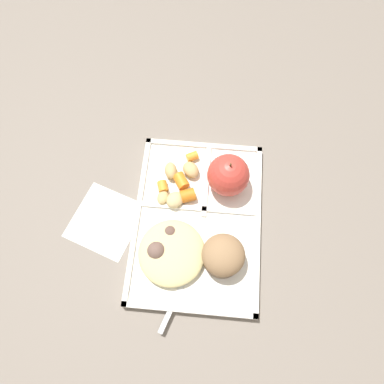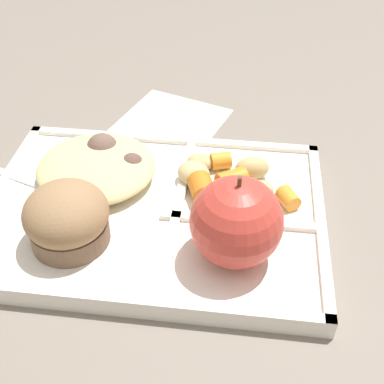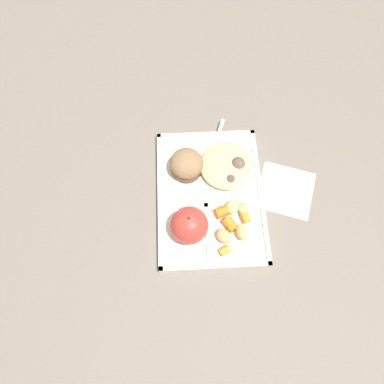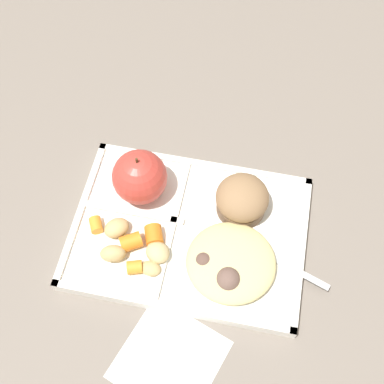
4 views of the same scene
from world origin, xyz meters
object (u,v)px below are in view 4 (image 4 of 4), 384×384
Objects in this scene: green_apple at (140,177)px; plastic_fork at (275,259)px; lunch_tray at (188,233)px; bran_muffin at (242,200)px.

green_apple reaches higher than plastic_fork.
lunch_tray is 2.35× the size of plastic_fork.
plastic_fork is at bearing -49.79° from bran_muffin.
lunch_tray is 0.11m from green_apple.
green_apple is at bearing 161.42° from plastic_fork.
bran_muffin is 0.10m from plastic_fork.
lunch_tray is at bearing -143.21° from bran_muffin.
lunch_tray is at bearing -31.95° from green_apple.
plastic_fork is (0.13, -0.02, 0.01)m from lunch_tray.
bran_muffin is 0.54× the size of plastic_fork.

